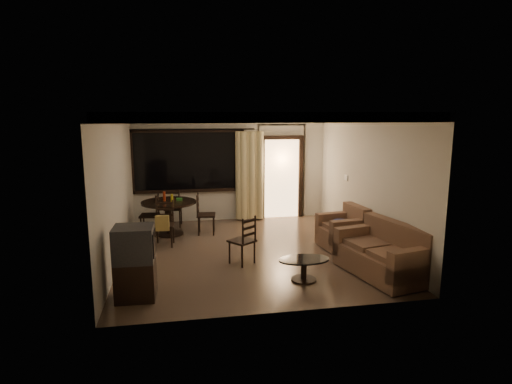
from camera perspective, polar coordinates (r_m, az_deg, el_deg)
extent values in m
plane|color=#7F6651|center=(8.82, -1.01, -7.92)|extent=(5.50, 5.50, 0.00)
plane|color=beige|center=(11.17, -3.34, 3.37)|extent=(5.00, 0.00, 5.00)
plane|color=beige|center=(5.84, 3.38, -3.29)|extent=(5.00, 0.00, 5.00)
plane|color=beige|center=(8.45, -18.02, 0.53)|extent=(0.00, 5.50, 5.50)
plane|color=beige|center=(9.22, 14.49, 1.52)|extent=(0.00, 5.50, 5.50)
plane|color=white|center=(8.36, -1.07, 10.59)|extent=(5.50, 5.50, 0.00)
cube|color=black|center=(11.04, -9.02, 4.09)|extent=(2.70, 0.04, 1.45)
cylinder|color=black|center=(10.90, -8.60, 8.26)|extent=(3.20, 0.03, 0.03)
cube|color=#FFC684|center=(11.42, 3.44, 1.76)|extent=(0.91, 0.03, 2.08)
cube|color=white|center=(10.18, 11.92, 1.88)|extent=(0.02, 0.18, 0.12)
cylinder|color=black|center=(8.36, -1.07, 10.18)|extent=(0.03, 0.03, 0.12)
cylinder|color=black|center=(8.36, -1.07, 9.56)|extent=(0.16, 0.16, 0.08)
cylinder|color=black|center=(10.02, -11.56, -1.35)|extent=(1.25, 1.25, 0.04)
cylinder|color=black|center=(10.11, -11.48, -3.44)|extent=(0.13, 0.13, 0.73)
cylinder|color=black|center=(10.20, -11.40, -5.46)|extent=(0.63, 0.63, 0.03)
cylinder|color=#98260D|center=(10.06, -12.14, -0.57)|extent=(0.06, 0.06, 0.22)
cylinder|color=gold|center=(9.94, -11.14, -0.79)|extent=(0.06, 0.06, 0.18)
cube|color=#277723|center=(10.11, -10.18, -0.95)|extent=(0.14, 0.10, 0.05)
cube|color=black|center=(10.20, -14.02, -3.05)|extent=(0.46, 0.46, 0.04)
cube|color=black|center=(10.01, -6.66, -3.05)|extent=(0.46, 0.46, 0.04)
cube|color=black|center=(9.28, -12.16, -4.33)|extent=(0.46, 0.46, 0.04)
cube|color=#9E8243|center=(9.03, -12.39, -4.09)|extent=(0.29, 0.11, 0.32)
cube|color=black|center=(10.81, -10.96, -2.16)|extent=(0.46, 0.46, 0.04)
cube|color=black|center=(6.88, -15.74, -11.16)|extent=(0.60, 0.55, 0.60)
cube|color=black|center=(6.69, -15.98, -6.66)|extent=(0.60, 0.55, 0.53)
cube|color=black|center=(6.66, -13.42, -6.63)|extent=(0.03, 0.43, 0.36)
cube|color=#472921|center=(7.82, 16.33, -9.05)|extent=(1.22, 1.82, 0.42)
cube|color=#472921|center=(7.92, 18.39, -6.27)|extent=(0.56, 1.68, 0.68)
cube|color=#472921|center=(7.22, 20.15, -9.15)|extent=(0.91, 0.37, 0.52)
cube|color=#472921|center=(8.31, 13.19, -6.20)|extent=(0.91, 0.37, 0.52)
cube|color=#472921|center=(7.71, 16.12, -7.42)|extent=(0.92, 1.56, 0.13)
cube|color=#472921|center=(9.19, 11.37, -5.92)|extent=(0.94, 0.94, 0.40)
cube|color=#472921|center=(9.26, 13.24, -3.74)|extent=(0.29, 0.87, 0.65)
cube|color=#472921|center=(8.85, 12.44, -5.25)|extent=(0.87, 0.27, 0.50)
cube|color=#472921|center=(9.42, 10.46, -4.21)|extent=(0.87, 0.27, 0.50)
cube|color=#472921|center=(9.10, 11.14, -4.56)|extent=(0.67, 0.71, 0.12)
ellipsoid|color=#121D4E|center=(9.08, 11.17, -3.88)|extent=(0.36, 0.30, 0.11)
ellipsoid|color=black|center=(7.30, 6.42, -8.94)|extent=(0.87, 0.52, 0.03)
cylinder|color=black|center=(7.36, 6.39, -10.29)|extent=(0.10, 0.10, 0.35)
cylinder|color=black|center=(7.42, 6.37, -11.51)|extent=(0.42, 0.42, 0.03)
cube|color=black|center=(8.02, -1.89, -6.54)|extent=(0.57, 0.57, 0.04)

